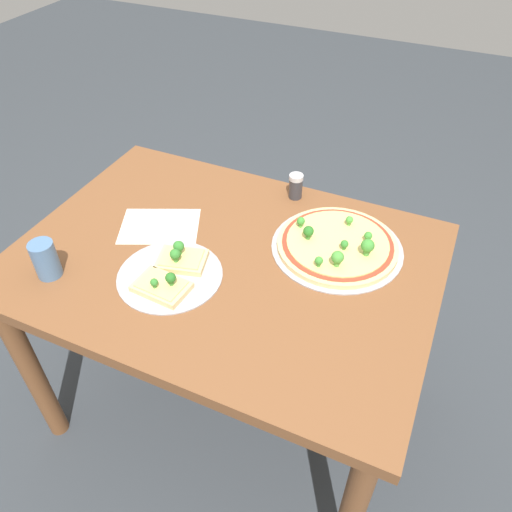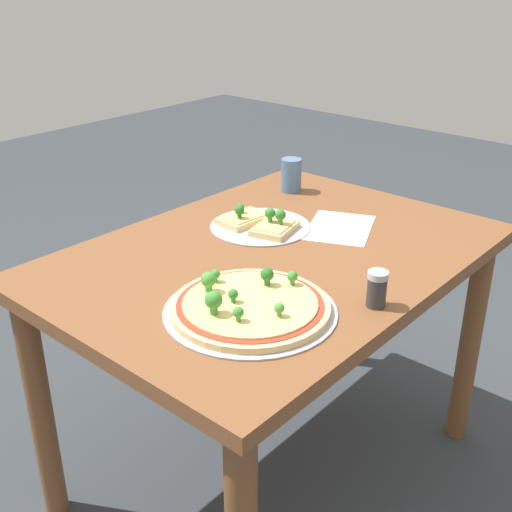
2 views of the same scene
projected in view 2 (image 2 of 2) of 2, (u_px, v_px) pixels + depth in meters
name	position (u px, v px, depth m)	size (l,w,h in m)	color
ground_plane	(271.00, 467.00, 1.88)	(8.00, 8.00, 0.00)	#33383D
dining_table	(273.00, 286.00, 1.62)	(1.12, 0.80, 0.70)	brown
pizza_tray_whole	(249.00, 306.00, 1.30)	(0.36, 0.36, 0.07)	#A3A3A8
pizza_tray_slice	(260.00, 223.00, 1.71)	(0.27, 0.27, 0.06)	#A3A3A8
drinking_cup	(291.00, 175.00, 1.96)	(0.06, 0.06, 0.10)	#4C7099
condiment_shaker	(377.00, 289.00, 1.32)	(0.04, 0.04, 0.08)	#333338
paper_menu	(340.00, 228.00, 1.71)	(0.22, 0.16, 0.00)	silver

